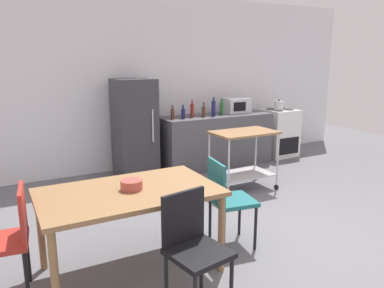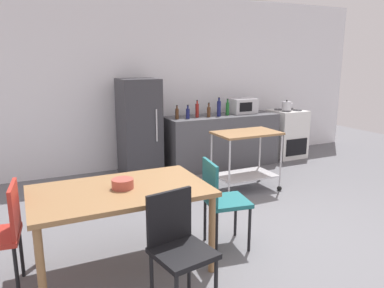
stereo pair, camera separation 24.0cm
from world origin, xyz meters
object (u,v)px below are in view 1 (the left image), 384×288
object	(u,v)px
kettle	(279,105)
fruit_bowl	(131,185)
kitchen_cart	(244,151)
bottle_sparkling_water	(214,108)
bottle_olive_oil	(192,110)
dining_table	(129,199)
bottle_soy_sauce	(204,111)
bottle_sesame_oil	(172,114)
chair_black	(193,244)
bottle_soda	(183,113)
refrigerator	(135,128)
chair_teal	(227,197)
stove_oven	(279,133)
chair_red	(9,236)
bottle_hot_sauce	(222,108)
microwave	(236,105)

from	to	relation	value
kettle	fruit_bowl	bearing A→B (deg)	-147.15
kitchen_cart	bottle_sparkling_water	size ratio (longest dim) A/B	2.84
fruit_bowl	bottle_olive_oil	bearing A→B (deg)	52.05
kitchen_cart	kettle	world-z (taller)	kettle
dining_table	bottle_soy_sauce	xyz separation A→B (m)	(2.14, 2.42, 0.32)
kettle	dining_table	bearing A→B (deg)	-147.29
dining_table	bottle_sesame_oil	world-z (taller)	bottle_sesame_oil
chair_black	kitchen_cart	xyz separation A→B (m)	(1.89, 1.96, 0.05)
bottle_sesame_oil	kettle	world-z (taller)	bottle_sesame_oil
dining_table	bottle_olive_oil	size ratio (longest dim) A/B	5.25
dining_table	bottle_soda	world-z (taller)	bottle_soda
refrigerator	bottle_soy_sauce	world-z (taller)	refrigerator
chair_teal	bottle_olive_oil	world-z (taller)	bottle_olive_oil
refrigerator	stove_oven	bearing A→B (deg)	-1.60
chair_teal	chair_red	bearing A→B (deg)	95.33
chair_black	kettle	world-z (taller)	kettle
dining_table	bottle_soda	xyz separation A→B (m)	(1.75, 2.40, 0.32)
chair_red	bottle_soda	distance (m)	3.58
chair_teal	kettle	xyz separation A→B (m)	(2.79, 2.45, 0.48)
dining_table	fruit_bowl	size ratio (longest dim) A/B	7.99
fruit_bowl	bottle_sesame_oil	bearing A→B (deg)	57.50
stove_oven	bottle_sesame_oil	world-z (taller)	bottle_sesame_oil
dining_table	bottle_soda	bearing A→B (deg)	53.95
bottle_soy_sauce	bottle_hot_sauce	xyz separation A→B (m)	(0.39, 0.05, 0.02)
stove_oven	fruit_bowl	size ratio (longest dim) A/B	4.90
chair_black	kitchen_cart	world-z (taller)	chair_black
kitchen_cart	bottle_olive_oil	xyz separation A→B (m)	(-0.18, 1.21, 0.45)
chair_red	fruit_bowl	distance (m)	1.01
bottle_sesame_oil	bottle_olive_oil	bearing A→B (deg)	6.64
chair_teal	bottle_soy_sauce	distance (m)	2.75
bottle_sparkling_water	bottle_hot_sauce	xyz separation A→B (m)	(0.20, 0.05, -0.02)
chair_red	refrigerator	bearing A→B (deg)	149.05
dining_table	bottle_sesame_oil	xyz separation A→B (m)	(1.57, 2.43, 0.32)
chair_red	bottle_soy_sauce	world-z (taller)	bottle_soy_sauce
dining_table	kettle	distance (m)	4.49
chair_red	kitchen_cart	xyz separation A→B (m)	(3.07, 1.18, 0.05)
stove_oven	bottle_olive_oil	xyz separation A→B (m)	(-1.94, -0.05, 0.57)
bottle_olive_oil	chair_teal	bearing A→B (deg)	-111.14
bottle_olive_oil	refrigerator	bearing A→B (deg)	172.33
chair_black	kettle	distance (m)	4.74
chair_black	chair_red	size ratio (longest dim) A/B	1.00
chair_black	microwave	xyz separation A→B (m)	(2.67, 3.29, 0.51)
kitchen_cart	bottle_soy_sauce	size ratio (longest dim) A/B	3.79
chair_teal	bottle_sesame_oil	world-z (taller)	bottle_sesame_oil
bottle_soy_sauce	microwave	size ratio (longest dim) A/B	0.52
bottle_soda	kettle	size ratio (longest dim) A/B	0.94
stove_oven	bottle_sesame_oil	distance (m)	2.38
chair_red	stove_oven	world-z (taller)	stove_oven
refrigerator	bottle_sparkling_water	bearing A→B (deg)	-7.82
bottle_sesame_oil	microwave	distance (m)	1.35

